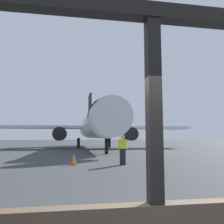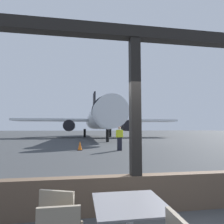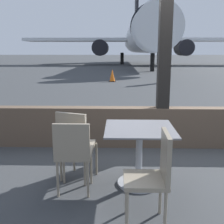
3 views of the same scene
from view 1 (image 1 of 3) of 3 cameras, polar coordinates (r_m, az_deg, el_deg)
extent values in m
plane|color=#383A3D|center=(43.26, -8.06, -8.36)|extent=(220.00, 220.00, 0.00)
cube|color=black|center=(3.92, 9.82, 23.10)|extent=(7.61, 0.24, 0.24)
cube|color=black|center=(3.42, 10.40, -4.62)|extent=(0.20, 0.20, 3.41)
cylinder|color=silver|center=(34.86, -4.23, -3.34)|extent=(3.78, 26.51, 3.78)
cone|color=silver|center=(20.44, -0.44, -1.29)|extent=(3.59, 2.60, 3.59)
cylinder|color=black|center=(22.33, -1.21, -1.33)|extent=(3.85, 0.90, 3.85)
cube|color=silver|center=(35.33, -16.92, -3.62)|extent=(13.61, 4.20, 0.36)
cube|color=silver|center=(36.71, 7.88, -3.92)|extent=(13.61, 4.20, 0.36)
cylinder|color=black|center=(33.66, -12.77, -5.32)|extent=(1.90, 3.20, 1.90)
cylinder|color=black|center=(34.62, 4.38, -5.48)|extent=(1.90, 3.20, 1.90)
cube|color=black|center=(46.93, -5.52, 1.17)|extent=(0.36, 4.40, 5.20)
cylinder|color=black|center=(22.56, -1.34, -8.47)|extent=(0.36, 0.36, 1.50)
cylinder|color=black|center=(36.02, -8.30, -7.59)|extent=(0.44, 0.44, 1.50)
cylinder|color=black|center=(36.45, -0.66, -7.64)|extent=(0.44, 0.44, 1.50)
cube|color=black|center=(13.81, 2.65, -11.00)|extent=(0.32, 0.20, 0.95)
cube|color=yellow|center=(13.77, 2.63, -7.89)|extent=(0.40, 0.22, 0.55)
sphere|color=tan|center=(13.76, 2.63, -6.20)|extent=(0.22, 0.22, 0.22)
cylinder|color=yellow|center=(13.67, 1.72, -8.01)|extent=(0.09, 0.09, 0.52)
cylinder|color=yellow|center=(13.87, 3.54, -7.97)|extent=(0.09, 0.09, 0.52)
cone|color=orange|center=(14.01, -9.46, -11.42)|extent=(0.32, 0.32, 0.68)
cube|color=black|center=(14.04, -9.49, -12.73)|extent=(0.36, 0.36, 0.03)
camera|label=2|loc=(0.50, 158.29, 2.22)|focal=31.09mm
camera|label=3|loc=(1.50, 153.83, 5.66)|focal=44.70mm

